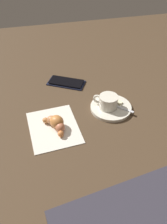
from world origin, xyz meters
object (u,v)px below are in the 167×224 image
at_px(teaspoon, 112,104).
at_px(espresso_cup, 108,102).
at_px(saucer, 111,108).
at_px(croissant, 56,123).
at_px(cell_phone, 66,82).
at_px(napkin, 54,127).
at_px(sugar_packet, 115,101).
at_px(laptop_bag, 149,220).

bearing_deg(teaspoon, espresso_cup, -166.27).
distance_m(saucer, espresso_cup, 0.03).
xyz_separation_m(croissant, cell_phone, (0.08, 0.24, -0.02)).
xyz_separation_m(teaspoon, napkin, (-0.22, -0.05, -0.01)).
relative_size(teaspoon, sugar_packet, 1.67).
distance_m(espresso_cup, sugar_packet, 0.05).
height_order(espresso_cup, croissant, espresso_cup).
xyz_separation_m(sugar_packet, croissant, (-0.23, -0.07, 0.01)).
height_order(teaspoon, sugar_packet, teaspoon).
bearing_deg(saucer, sugar_packet, 46.82).
height_order(espresso_cup, laptop_bag, laptop_bag).
height_order(sugar_packet, napkin, sugar_packet).
bearing_deg(teaspoon, croissant, -165.41).
relative_size(sugar_packet, croissant, 0.60).
height_order(saucer, napkin, saucer).
distance_m(sugar_packet, napkin, 0.24).
bearing_deg(espresso_cup, sugar_packet, 33.00).
xyz_separation_m(saucer, teaspoon, (0.01, 0.01, 0.01)).
bearing_deg(napkin, teaspoon, 13.20).
bearing_deg(sugar_packet, cell_phone, 5.05).
bearing_deg(sugar_packet, saucer, 101.09).
xyz_separation_m(napkin, laptop_bag, (0.14, -0.38, 0.08)).
bearing_deg(teaspoon, laptop_bag, -100.66).
bearing_deg(teaspoon, saucer, -136.92).
height_order(sugar_packet, cell_phone, sugar_packet).
relative_size(cell_phone, laptop_bag, 0.44).
bearing_deg(saucer, laptop_bag, -99.97).
distance_m(saucer, sugar_packet, 0.03).
height_order(saucer, espresso_cup, espresso_cup).
xyz_separation_m(espresso_cup, napkin, (-0.20, -0.05, -0.03)).
bearing_deg(cell_phone, sugar_packet, -49.22).
distance_m(sugar_packet, cell_phone, 0.23).
height_order(saucer, laptop_bag, laptop_bag).
bearing_deg(napkin, espresso_cup, 13.15).
bearing_deg(sugar_packet, croissant, 72.19).
distance_m(espresso_cup, cell_phone, 0.23).
bearing_deg(sugar_packet, napkin, 70.82).
distance_m(saucer, laptop_bag, 0.44).
distance_m(saucer, cell_phone, 0.23).
distance_m(napkin, laptop_bag, 0.41).
xyz_separation_m(croissant, laptop_bag, (0.13, -0.38, 0.06)).
height_order(espresso_cup, teaspoon, espresso_cup).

